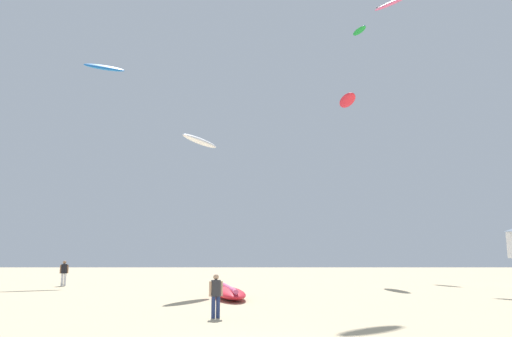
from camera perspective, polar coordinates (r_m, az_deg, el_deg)
The scene contains 8 objects.
person_foreground at distance 17.99m, azimuth -4.71°, elevation -14.35°, with size 0.49×0.35×1.55m.
person_left at distance 36.53m, azimuth -21.67°, elevation -11.19°, with size 0.54×0.39×1.70m.
kite_grounded_near at distance 25.10m, azimuth -3.13°, elevation -14.42°, with size 2.43×5.42×0.64m.
kite_aloft_1 at distance 60.27m, azimuth 12.15°, elevation 15.62°, with size 1.59×2.67×0.52m.
kite_aloft_2 at distance 30.55m, azimuth -6.56°, elevation 3.21°, with size 2.55×3.92×0.67m.
kite_aloft_3 at distance 48.41m, azimuth -17.42°, elevation 11.29°, with size 3.82×2.55×0.91m.
kite_aloft_4 at distance 43.10m, azimuth 10.76°, elevation 7.91°, with size 1.44×3.85×0.89m.
kite_aloft_6 at distance 48.29m, azimuth 15.65°, elevation 18.24°, with size 3.01×3.20×0.70m.
Camera 1 is at (0.03, -11.22, 2.38)m, focal length 33.89 mm.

